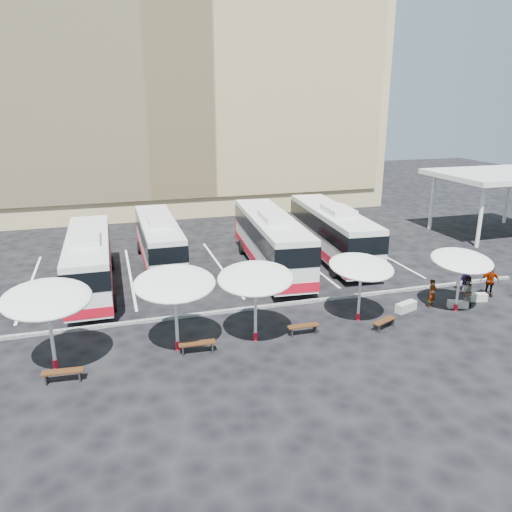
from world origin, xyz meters
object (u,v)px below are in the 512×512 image
object	(u,v)px
bus_0	(89,260)
wood_bench_2	(303,327)
conc_bench_1	(458,304)
passenger_0	(432,294)
sunshade_3	(361,267)
wood_bench_0	(63,373)
conc_bench_0	(406,307)
passenger_1	(466,291)
passenger_3	(465,279)
bus_2	(271,239)
sunshade_2	(255,278)
passenger_2	(490,281)
conc_bench_2	(476,297)
bus_1	(159,240)
sunshade_4	(462,261)
wood_bench_3	(384,322)
wood_bench_1	(197,345)
sunshade_1	(175,284)
sunshade_0	(47,299)
bus_3	(332,231)

from	to	relation	value
bus_0	wood_bench_2	bearing A→B (deg)	-43.00
conc_bench_1	passenger_0	size ratio (longest dim) A/B	0.66
sunshade_3	wood_bench_0	world-z (taller)	sunshade_3
bus_0	conc_bench_0	world-z (taller)	bus_0
passenger_0	conc_bench_1	bearing A→B (deg)	-38.34
passenger_1	passenger_3	world-z (taller)	passenger_1
bus_2	passenger_3	size ratio (longest dim) A/B	7.78
sunshade_2	conc_bench_1	bearing A→B (deg)	2.61
passenger_2	passenger_3	world-z (taller)	passenger_2
bus_2	sunshade_3	distance (m)	9.42
conc_bench_0	conc_bench_2	distance (m)	4.59
bus_1	passenger_2	world-z (taller)	bus_1
bus_2	sunshade_4	xyz separation A→B (m)	(7.33, -9.63, 0.79)
bus_2	wood_bench_3	size ratio (longest dim) A/B	8.38
sunshade_2	passenger_2	distance (m)	14.74
sunshade_4	passenger_0	xyz separation A→B (m)	(-1.01, 0.77, -2.02)
conc_bench_0	passenger_2	xyz separation A→B (m)	(5.76, 0.51, 0.66)
wood_bench_1	passenger_0	world-z (taller)	passenger_0
conc_bench_1	passenger_3	bearing A→B (deg)	45.00
passenger_3	sunshade_4	bearing A→B (deg)	46.04
sunshade_1	conc_bench_1	distance (m)	15.65
passenger_0	passenger_3	distance (m)	3.46
wood_bench_1	conc_bench_0	xyz separation A→B (m)	(11.59, 1.36, -0.14)
sunshade_0	conc_bench_1	size ratio (longest dim) A/B	3.95
sunshade_3	conc_bench_2	bearing A→B (deg)	2.99
sunshade_2	conc_bench_1	size ratio (longest dim) A/B	4.37
sunshade_4	wood_bench_1	world-z (taller)	sunshade_4
sunshade_3	conc_bench_2	size ratio (longest dim) A/B	3.13
wood_bench_1	passenger_2	world-z (taller)	passenger_2
sunshade_1	wood_bench_3	world-z (taller)	sunshade_1
bus_3	wood_bench_1	world-z (taller)	bus_3
wood_bench_1	passenger_1	bearing A→B (deg)	3.82
conc_bench_2	conc_bench_0	bearing A→B (deg)	-178.79
wood_bench_2	passenger_1	bearing A→B (deg)	3.85
passenger_1	sunshade_3	bearing A→B (deg)	7.62
sunshade_3	conc_bench_1	distance (m)	6.57
bus_1	wood_bench_3	bearing A→B (deg)	-54.31
bus_2	sunshade_4	size ratio (longest dim) A/B	3.54
bus_0	passenger_3	size ratio (longest dim) A/B	7.04
bus_2	wood_bench_1	xyz separation A→B (m)	(-6.87, -10.28, -1.64)
sunshade_2	wood_bench_2	distance (m)	3.64
bus_2	passenger_3	bearing A→B (deg)	-33.65
bus_0	conc_bench_2	distance (m)	22.43
wood_bench_3	passenger_1	distance (m)	5.86
sunshade_2	passenger_1	size ratio (longest dim) A/B	2.63
wood_bench_0	passenger_3	distance (m)	22.28
wood_bench_3	wood_bench_2	bearing A→B (deg)	172.25
sunshade_1	sunshade_2	xyz separation A→B (m)	(3.65, -0.14, -0.09)
wood_bench_3	passenger_3	distance (m)	7.67
sunshade_2	bus_2	bearing A→B (deg)	67.82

